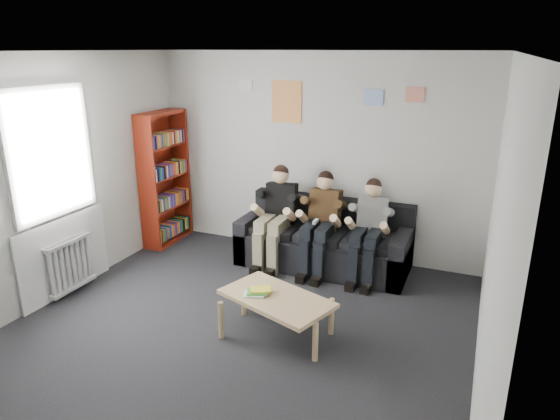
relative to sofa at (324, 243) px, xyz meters
name	(u,v)px	position (x,y,z in m)	size (l,w,h in m)	color
room_shell	(223,210)	(-0.30, -2.09, 1.05)	(5.00, 5.00, 5.00)	black
sofa	(324,243)	(0.00, 0.00, 0.00)	(2.18, 0.89, 0.84)	black
bookshelf	(165,178)	(-2.39, -0.06, 0.65)	(0.28, 0.85, 1.90)	maroon
coffee_table	(277,301)	(0.10, -1.82, 0.08)	(1.08, 0.60, 0.43)	tan
game_cases	(257,292)	(-0.09, -1.84, 0.15)	(0.24, 0.21, 0.05)	white
person_left	(276,217)	(-0.61, -0.20, 0.34)	(0.39, 0.84, 1.30)	black
person_middle	(320,223)	(0.00, -0.20, 0.34)	(0.38, 0.81, 1.27)	#51341B
person_right	(368,231)	(0.61, -0.20, 0.32)	(0.36, 0.78, 1.24)	silver
radiator	(71,265)	(-2.45, -1.89, 0.05)	(0.10, 0.64, 0.60)	silver
window	(58,208)	(-2.53, -1.89, 0.73)	(0.05, 1.30, 2.36)	white
poster_large	(287,102)	(-0.70, 0.40, 1.75)	(0.42, 0.01, 0.55)	#F2E455
poster_blue	(373,97)	(0.45, 0.40, 1.85)	(0.25, 0.01, 0.20)	#4386E4
poster_pink	(415,95)	(0.95, 0.40, 1.90)	(0.22, 0.01, 0.18)	#D94388
poster_sign	(246,85)	(-1.30, 0.40, 1.95)	(0.20, 0.01, 0.14)	silver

